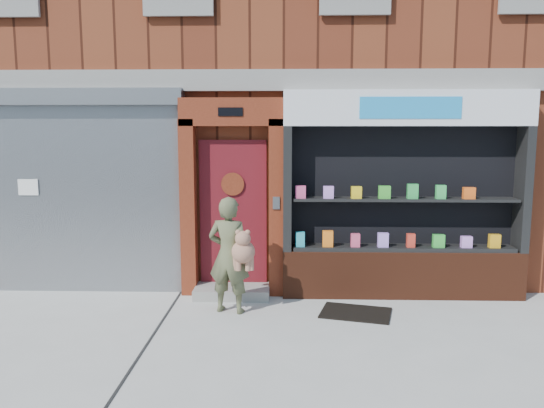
{
  "coord_description": "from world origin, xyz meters",
  "views": [
    {
      "loc": [
        0.05,
        -5.85,
        2.45
      ],
      "look_at": [
        -0.14,
        1.0,
        1.49
      ],
      "focal_mm": 35.0,
      "sensor_mm": 36.0,
      "label": 1
    }
  ],
  "objects": [
    {
      "name": "ground",
      "position": [
        0.0,
        0.0,
        0.0
      ],
      "size": [
        80.0,
        80.0,
        0.0
      ],
      "primitive_type": "plane",
      "color": "#9E9E99",
      "rests_on": "ground"
    },
    {
      "name": "building",
      "position": [
        -0.0,
        5.99,
        4.0
      ],
      "size": [
        12.0,
        8.16,
        8.0
      ],
      "color": "#5D2515",
      "rests_on": "ground"
    },
    {
      "name": "shutter_bay",
      "position": [
        -3.0,
        1.93,
        1.72
      ],
      "size": [
        3.1,
        0.3,
        3.04
      ],
      "color": "gray",
      "rests_on": "ground"
    },
    {
      "name": "red_door_bay",
      "position": [
        -0.75,
        1.86,
        1.46
      ],
      "size": [
        1.52,
        0.58,
        2.9
      ],
      "color": "#591E0F",
      "rests_on": "ground"
    },
    {
      "name": "pharmacy_bay",
      "position": [
        1.75,
        1.81,
        1.37
      ],
      "size": [
        3.5,
        0.41,
        3.0
      ],
      "color": "#512313",
      "rests_on": "ground"
    },
    {
      "name": "woman",
      "position": [
        -0.7,
        1.03,
        0.8
      ],
      "size": [
        0.68,
        0.51,
        1.58
      ],
      "color": "#55593A",
      "rests_on": "ground"
    },
    {
      "name": "doormat",
      "position": [
        0.98,
        1.01,
        0.01
      ],
      "size": [
        1.04,
        0.85,
        0.02
      ],
      "primitive_type": "cube",
      "rotation": [
        0.0,
        0.0,
        -0.25
      ],
      "color": "black",
      "rests_on": "ground"
    }
  ]
}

